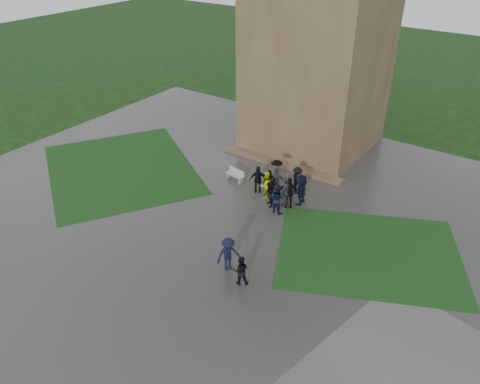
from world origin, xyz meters
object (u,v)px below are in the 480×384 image
Objects in this scene: tower at (322,16)px; pedestrian_mid at (228,254)px; bench at (235,175)px; pedestrian_near at (241,270)px.

tower reaches higher than pedestrian_mid.
bench is 8.75m from pedestrian_mid.
pedestrian_mid is at bearing -47.38° from bench.
pedestrian_near is (4.52, -15.58, -8.23)m from tower.
tower is 12.01× the size of pedestrian_near.
pedestrian_near is at bearing -43.75° from bench.
pedestrian_mid reaches higher than bench.
bench is 9.72m from pedestrian_near.
bench is 0.91× the size of pedestrian_near.
pedestrian_mid is 1.15m from pedestrian_near.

